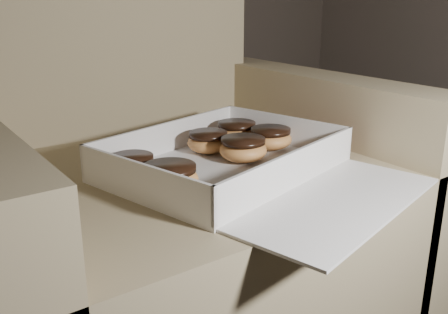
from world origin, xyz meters
TOP-DOWN VIEW (x-y plane):
  - armchair at (0.34, 1.08)m, footprint 0.89×0.76m
  - bakery_box at (0.39, 0.89)m, footprint 0.51×0.57m
  - donut_a at (0.52, 0.97)m, footprint 0.09×0.09m
  - donut_b at (0.43, 0.94)m, footprint 0.09×0.09m
  - donut_c at (0.50, 1.06)m, footprint 0.09×0.09m
  - donut_d at (0.40, 1.03)m, footprint 0.08×0.08m
  - donut_e at (0.23, 0.89)m, footprint 0.09×0.09m
  - donut_f at (0.21, 0.98)m, footprint 0.08×0.08m
  - crumb_a at (0.36, 0.84)m, footprint 0.01×0.01m
  - crumb_b at (0.32, 0.82)m, footprint 0.01×0.01m
  - crumb_c at (0.45, 0.94)m, footprint 0.01×0.01m
  - crumb_d at (0.26, 0.82)m, footprint 0.01×0.01m

SIDE VIEW (x-z plane):
  - armchair at x=0.34m, z-range -0.17..0.76m
  - crumb_a at x=0.36m, z-range 0.43..0.43m
  - crumb_b at x=0.32m, z-range 0.43..0.43m
  - crumb_c at x=0.45m, z-range 0.43..0.43m
  - crumb_d at x=0.26m, z-range 0.43..0.43m
  - bakery_box at x=0.39m, z-range 0.40..0.47m
  - donut_f at x=0.21m, z-range 0.43..0.47m
  - donut_d at x=0.40m, z-range 0.43..0.47m
  - donut_c at x=0.50m, z-range 0.43..0.47m
  - donut_a at x=0.52m, z-range 0.43..0.47m
  - donut_b at x=0.43m, z-range 0.43..0.47m
  - donut_e at x=0.23m, z-range 0.43..0.47m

